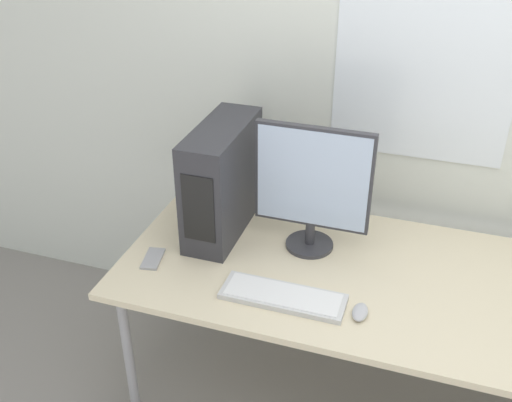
{
  "coord_description": "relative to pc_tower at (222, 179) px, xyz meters",
  "views": [
    {
      "loc": [
        -0.12,
        -1.43,
        2.14
      ],
      "look_at": [
        -0.74,
        0.44,
        0.98
      ],
      "focal_mm": 42.0,
      "sensor_mm": 36.0,
      "label": 1
    }
  ],
  "objects": [
    {
      "name": "monitor_main",
      "position": [
        0.38,
        -0.02,
        0.05
      ],
      "size": [
        0.46,
        0.19,
        0.53
      ],
      "color": "#333338",
      "rests_on": "desk"
    },
    {
      "name": "pc_tower",
      "position": [
        0.0,
        0.0,
        0.0
      ],
      "size": [
        0.18,
        0.5,
        0.47
      ],
      "color": "#2D2D33",
      "rests_on": "desk"
    },
    {
      "name": "desk",
      "position": [
        0.93,
        -0.14,
        -0.27
      ],
      "size": [
        2.48,
        0.88,
        0.73
      ],
      "color": "beige",
      "rests_on": "ground_plane"
    },
    {
      "name": "cell_phone",
      "position": [
        -0.18,
        -0.31,
        -0.23
      ],
      "size": [
        0.09,
        0.15,
        0.01
      ],
      "rotation": [
        0.0,
        0.0,
        0.19
      ],
      "color": "#99999E",
      "rests_on": "desk"
    },
    {
      "name": "mouse",
      "position": [
        0.65,
        -0.38,
        -0.22
      ],
      "size": [
        0.05,
        0.1,
        0.03
      ],
      "color": "#B2B2B7",
      "rests_on": "desk"
    },
    {
      "name": "keyboard",
      "position": [
        0.38,
        -0.38,
        -0.22
      ],
      "size": [
        0.45,
        0.15,
        0.02
      ],
      "color": "silver",
      "rests_on": "desk"
    },
    {
      "name": "wall_back",
      "position": [
        0.93,
        0.43,
        0.38
      ],
      "size": [
        8.0,
        0.07,
        2.7
      ],
      "color": "silver",
      "rests_on": "ground_plane"
    }
  ]
}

